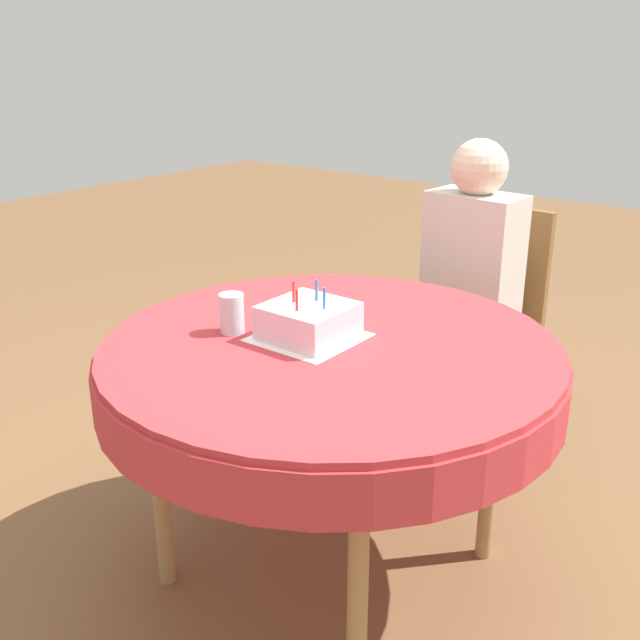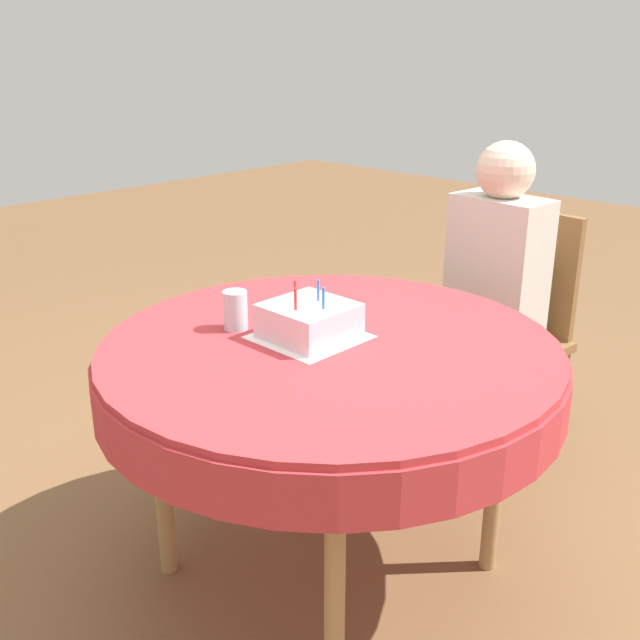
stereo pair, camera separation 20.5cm
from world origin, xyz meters
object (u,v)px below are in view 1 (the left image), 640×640
Objects in this scene: chair at (479,319)px; birthday_cake at (308,321)px; drinking_glass at (232,313)px; person at (469,271)px.

birthday_cake is at bearing -86.29° from chair.
chair is at bearing 89.09° from birthday_cake.
chair is at bearing 79.36° from drinking_glass.
person reaches higher than drinking_glass.
birthday_cake reaches higher than drinking_glass.
chair is at bearing 90.00° from person.
birthday_cake is (-0.02, -1.04, 0.30)m from chair.
chair is 0.24m from person.
drinking_glass is (-0.21, -1.14, 0.30)m from chair.
birthday_cake is at bearing 26.64° from drinking_glass.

